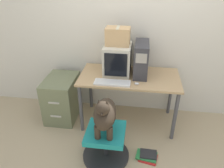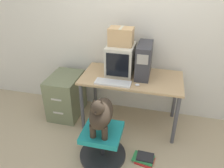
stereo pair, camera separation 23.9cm
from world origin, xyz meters
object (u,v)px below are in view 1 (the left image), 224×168
office_chair (106,144)px  dog (105,114)px  keyboard (112,83)px  cardboard_box (118,36)px  filing_cabinet (62,98)px  crt_monitor (117,59)px  pc_tower (141,59)px  book_stack_floor (148,156)px

office_chair → dog: size_ratio=1.13×
keyboard → cardboard_box: 0.61m
keyboard → filing_cabinet: 0.96m
crt_monitor → cardboard_box: bearing=90.0°
dog → cardboard_box: bearing=87.6°
dog → keyboard: bearing=88.9°
filing_cabinet → cardboard_box: cardboard_box is taller
crt_monitor → pc_tower: pc_tower is taller
dog → book_stack_floor: dog is taller
crt_monitor → dog: crt_monitor is taller
dog → book_stack_floor: (0.52, 0.07, -0.65)m
crt_monitor → cardboard_box: cardboard_box is taller
dog → filing_cabinet: dog is taller
crt_monitor → cardboard_box: 0.32m
crt_monitor → pc_tower: bearing=-2.9°
keyboard → office_chair: (-0.01, -0.50, -0.58)m
pc_tower → office_chair: pc_tower is taller
pc_tower → keyboard: size_ratio=0.97×
keyboard → book_stack_floor: keyboard is taller
crt_monitor → filing_cabinet: 1.06m
office_chair → filing_cabinet: bearing=137.1°
keyboard → filing_cabinet: size_ratio=0.71×
keyboard → pc_tower: bearing=42.6°
pc_tower → keyboard: 0.52m
filing_cabinet → cardboard_box: size_ratio=2.08×
pc_tower → cardboard_box: 0.44m
pc_tower → cardboard_box: bearing=176.4°
pc_tower → keyboard: (-0.35, -0.32, -0.21)m
cardboard_box → book_stack_floor: cardboard_box is taller
pc_tower → crt_monitor: bearing=177.1°
keyboard → dog: 0.54m
pc_tower → office_chair: 1.20m
dog → book_stack_floor: size_ratio=1.79×
keyboard → crt_monitor: bearing=85.5°
pc_tower → office_chair: size_ratio=0.78×
crt_monitor → cardboard_box: (0.00, 0.00, 0.32)m
filing_cabinet → dog: bearing=-43.8°
pc_tower → office_chair: (-0.36, -0.82, -0.79)m
crt_monitor → dog: size_ratio=0.83×
office_chair → filing_cabinet: 1.09m
office_chair → dog: (0.00, -0.02, 0.47)m
office_chair → filing_cabinet: (-0.79, 0.74, 0.12)m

